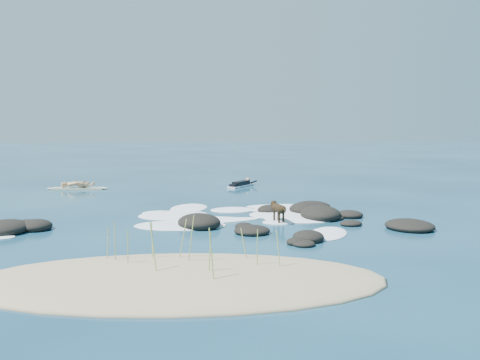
{
  "coord_description": "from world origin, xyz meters",
  "views": [
    {
      "loc": [
        0.95,
        -19.26,
        3.3
      ],
      "look_at": [
        1.76,
        4.0,
        0.9
      ],
      "focal_mm": 40.0,
      "sensor_mm": 36.0,
      "label": 1
    }
  ],
  "objects": [
    {
      "name": "paddling_surfer_rig",
      "position": [
        2.02,
        9.27,
        0.14
      ],
      "size": [
        1.67,
        2.21,
        0.41
      ],
      "rotation": [
        0.0,
        0.0,
        1.02
      ],
      "color": "white",
      "rests_on": "ground"
    },
    {
      "name": "dog",
      "position": [
        2.86,
        -1.49,
        0.49
      ],
      "size": [
        0.52,
        1.14,
        0.74
      ],
      "rotation": [
        0.0,
        0.0,
        1.88
      ],
      "color": "black",
      "rests_on": "ground"
    },
    {
      "name": "sand_dune",
      "position": [
        0.0,
        -8.2,
        0.0
      ],
      "size": [
        9.0,
        4.4,
        0.6
      ],
      "primitive_type": "ellipsoid",
      "color": "#9E8966",
      "rests_on": "ground"
    },
    {
      "name": "reef_rocks",
      "position": [
        1.81,
        -1.5,
        0.12
      ],
      "size": [
        14.5,
        7.37,
        0.6
      ],
      "color": "black",
      "rests_on": "ground"
    },
    {
      "name": "standing_surfer_rig",
      "position": [
        -6.46,
        8.32,
        0.7
      ],
      "size": [
        3.13,
        0.62,
        1.78
      ],
      "rotation": [
        0.0,
        0.0,
        0.01
      ],
      "color": "beige",
      "rests_on": "ground"
    },
    {
      "name": "breaking_foam",
      "position": [
        0.52,
        -0.55,
        0.01
      ],
      "size": [
        12.84,
        7.61,
        0.12
      ],
      "color": "white",
      "rests_on": "ground"
    },
    {
      "name": "ground",
      "position": [
        0.0,
        0.0,
        0.0
      ],
      "size": [
        160.0,
        160.0,
        0.0
      ],
      "primitive_type": "plane",
      "color": "#0A2642",
      "rests_on": "ground"
    },
    {
      "name": "dune_grass",
      "position": [
        0.14,
        -7.75,
        0.63
      ],
      "size": [
        3.95,
        1.98,
        1.2
      ],
      "color": "#87A14D",
      "rests_on": "ground"
    }
  ]
}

